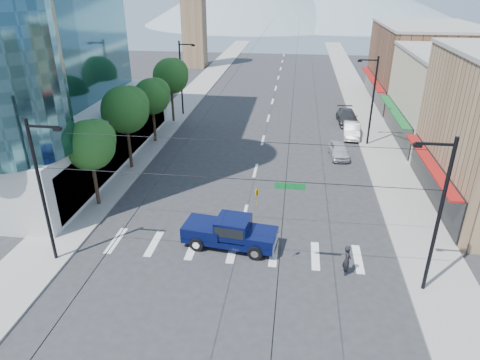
% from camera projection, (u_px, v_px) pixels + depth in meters
% --- Properties ---
extents(ground, '(160.00, 160.00, 0.00)m').
position_uv_depth(ground, '(233.00, 264.00, 25.90)').
color(ground, '#28282B').
rests_on(ground, ground).
extents(sidewalk_left, '(4.00, 120.00, 0.15)m').
position_uv_depth(sidewalk_left, '(192.00, 95.00, 63.13)').
color(sidewalk_left, gray).
rests_on(sidewalk_left, ground).
extents(sidewalk_right, '(4.00, 120.00, 0.15)m').
position_uv_depth(sidewalk_right, '(358.00, 100.00, 60.26)').
color(sidewalk_right, gray).
rests_on(sidewalk_right, ground).
extents(shop_mid, '(12.00, 14.00, 9.00)m').
position_uv_depth(shop_mid, '(463.00, 100.00, 43.08)').
color(shop_mid, tan).
rests_on(shop_mid, ground).
extents(shop_far, '(12.00, 18.00, 10.00)m').
position_uv_depth(shop_far, '(424.00, 66.00, 57.20)').
color(shop_far, brown).
rests_on(shop_far, ground).
extents(clock_tower, '(4.80, 4.80, 20.40)m').
position_uv_depth(clock_tower, '(193.00, 8.00, 78.85)').
color(clock_tower, '#8C6B4C').
rests_on(clock_tower, ground).
extents(tree_near, '(3.65, 3.64, 6.71)m').
position_uv_depth(tree_near, '(92.00, 143.00, 30.54)').
color(tree_near, black).
rests_on(tree_near, ground).
extents(tree_midnear, '(4.09, 4.09, 7.52)m').
position_uv_depth(tree_midnear, '(127.00, 108.00, 36.56)').
color(tree_midnear, black).
rests_on(tree_midnear, ground).
extents(tree_midfar, '(3.65, 3.64, 6.71)m').
position_uv_depth(tree_midfar, '(153.00, 95.00, 43.09)').
color(tree_midfar, black).
rests_on(tree_midfar, ground).
extents(tree_far, '(4.09, 4.09, 7.52)m').
position_uv_depth(tree_far, '(172.00, 75.00, 49.10)').
color(tree_far, black).
rests_on(tree_far, ground).
extents(signal_rig, '(21.80, 0.20, 9.00)m').
position_uv_depth(signal_rig, '(233.00, 205.00, 22.99)').
color(signal_rig, black).
rests_on(signal_rig, ground).
extents(lamp_pole_nw, '(2.00, 0.25, 9.00)m').
position_uv_depth(lamp_pole_nw, '(182.00, 76.00, 51.93)').
color(lamp_pole_nw, black).
rests_on(lamp_pole_nw, ground).
extents(lamp_pole_ne, '(2.00, 0.25, 9.00)m').
position_uv_depth(lamp_pole_ne, '(372.00, 98.00, 42.22)').
color(lamp_pole_ne, black).
rests_on(lamp_pole_ne, ground).
extents(pickup_truck, '(6.28, 2.93, 2.05)m').
position_uv_depth(pickup_truck, '(230.00, 231.00, 27.22)').
color(pickup_truck, '#080E3B').
rests_on(pickup_truck, ground).
extents(pedestrian, '(0.46, 0.70, 1.89)m').
position_uv_depth(pedestrian, '(347.00, 260.00, 24.66)').
color(pedestrian, black).
rests_on(pedestrian, ground).
extents(parked_car_near, '(2.02, 4.23, 1.40)m').
position_uv_depth(parked_car_near, '(339.00, 150.00, 41.10)').
color(parked_car_near, silver).
rests_on(parked_car_near, ground).
extents(parked_car_mid, '(1.92, 4.73, 1.53)m').
position_uv_depth(parked_car_mid, '(351.00, 130.00, 46.27)').
color(parked_car_mid, white).
rests_on(parked_car_mid, ground).
extents(parked_car_far, '(2.48, 5.47, 1.55)m').
position_uv_depth(parked_car_far, '(347.00, 117.00, 50.62)').
color(parked_car_far, '#333335').
rests_on(parked_car_far, ground).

